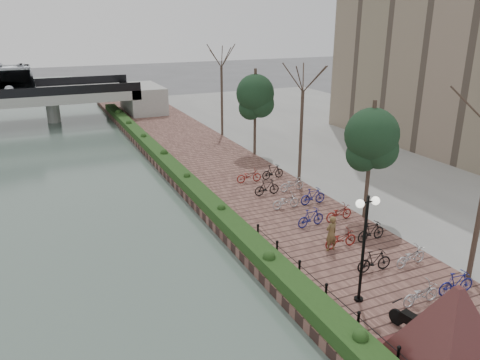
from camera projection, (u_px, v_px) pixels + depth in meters
promenade at (237, 184)px, 31.90m from camera, size 8.00×75.00×0.50m
inland_pavement at (416, 157)px, 38.08m from camera, size 24.00×75.00×0.50m
hedge at (178, 172)px, 32.56m from camera, size 1.10×56.00×0.60m
chain_fence at (341, 307)px, 17.34m from camera, size 0.10×14.10×0.70m
granite_monument at (452, 328)px, 14.37m from camera, size 5.56×5.56×2.90m
lamppost at (366, 226)px, 17.31m from camera, size 1.02×0.32×4.39m
motorcycle at (412, 321)px, 16.25m from camera, size 0.77×1.67×1.01m
pedestrian at (331, 233)px, 22.03m from camera, size 0.69×0.49×1.75m
bicycle_parking at (325, 215)px, 25.01m from camera, size 2.40×17.32×1.00m
street_trees at (330, 146)px, 28.16m from camera, size 3.20×37.12×6.80m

